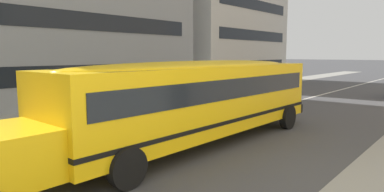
# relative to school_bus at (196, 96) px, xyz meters

# --- Properties ---
(ground_plane) EXTENTS (400.00, 400.00, 0.00)m
(ground_plane) POSITION_rel_school_bus_xyz_m (-3.33, 1.79, -1.72)
(ground_plane) COLOR #424244
(lane_centreline) EXTENTS (110.00, 0.16, 0.01)m
(lane_centreline) POSITION_rel_school_bus_xyz_m (-3.33, 1.79, -1.72)
(lane_centreline) COLOR silver
(lane_centreline) RESTS_ON ground_plane
(school_bus) EXTENTS (12.99, 3.18, 2.90)m
(school_bus) POSITION_rel_school_bus_xyz_m (0.00, 0.00, 0.00)
(school_bus) COLOR yellow
(school_bus) RESTS_ON ground_plane
(parked_car_silver_by_hydrant) EXTENTS (3.93, 1.94, 1.64)m
(parked_car_silver_by_hydrant) POSITION_rel_school_bus_xyz_m (17.45, 7.28, -0.88)
(parked_car_silver_by_hydrant) COLOR #B7BABF
(parked_car_silver_by_hydrant) RESTS_ON ground_plane
(apartment_block_far_right) EXTENTS (15.83, 10.51, 16.50)m
(apartment_block_far_right) POSITION_rel_school_bus_xyz_m (23.69, 16.48, 6.53)
(apartment_block_far_right) COLOR #B7B7B2
(apartment_block_far_right) RESTS_ON ground_plane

